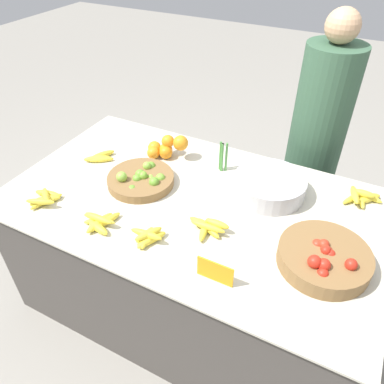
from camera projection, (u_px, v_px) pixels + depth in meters
The scene contains 15 objects.
ground_plane at pixel (192, 296), 2.28m from camera, with size 12.00×12.00×0.00m, color gray.
market_table at pixel (192, 254), 2.05m from camera, with size 1.81×1.06×0.77m.
lime_bowl at pixel (141, 179), 1.89m from camera, with size 0.34×0.34×0.09m.
tomato_basket at pixel (324, 258), 1.47m from camera, with size 0.36×0.36×0.11m.
orange_pile at pixel (166, 147), 2.07m from camera, with size 0.24×0.14×0.14m.
metal_bowl at pixel (269, 186), 1.82m from camera, with size 0.35×0.35×0.10m.
price_sign at pixel (215, 272), 1.40m from camera, with size 0.15×0.01×0.10m.
veg_bundle at pixel (222, 157), 1.95m from camera, with size 0.04×0.03×0.17m.
banana_bunch_middle_right at pixel (100, 157), 2.07m from camera, with size 0.16×0.17×0.03m.
banana_bunch_front_right at pixel (207, 226), 1.63m from camera, with size 0.20×0.16×0.06m.
banana_bunch_front_center at pixel (45, 199), 1.78m from camera, with size 0.17×0.16×0.05m.
banana_bunch_back_center at pixel (148, 237), 1.58m from camera, with size 0.15×0.15×0.06m.
banana_bunch_front_left at pixel (100, 222), 1.66m from camera, with size 0.16×0.18×0.06m.
banana_bunch_middle_left at pixel (362, 197), 1.79m from camera, with size 0.18×0.17×0.06m.
vendor_person at pixel (313, 151), 2.29m from camera, with size 0.32×0.32×1.51m.
Camera 1 is at (0.64, -1.24, 1.92)m, focal length 35.00 mm.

